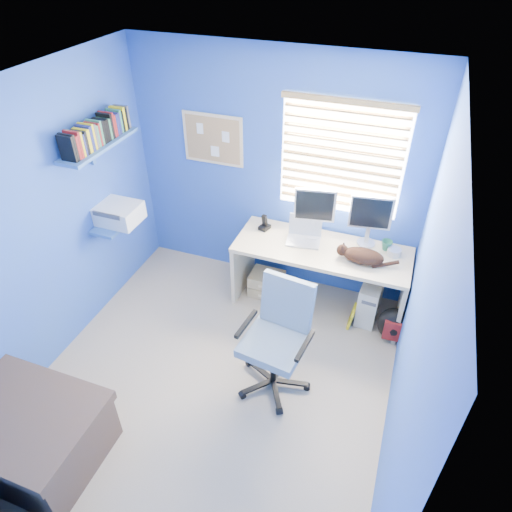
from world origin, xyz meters
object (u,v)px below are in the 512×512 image
(office_chair, at_px, (277,351))
(laptop, at_px, (304,232))
(cat, at_px, (363,256))
(desk, at_px, (319,277))
(tower_pc, at_px, (370,299))

(office_chair, bearing_deg, laptop, 95.18)
(laptop, xyz_separation_m, cat, (0.61, -0.13, -0.04))
(desk, xyz_separation_m, office_chair, (-0.10, -1.10, 0.02))
(laptop, relative_size, tower_pc, 0.73)
(laptop, bearing_deg, desk, -20.59)
(tower_pc, bearing_deg, laptop, -178.90)
(tower_pc, bearing_deg, cat, -140.45)
(desk, relative_size, cat, 4.49)
(desk, height_order, tower_pc, desk)
(office_chair, bearing_deg, tower_pc, 60.02)
(cat, height_order, office_chair, office_chair)
(tower_pc, bearing_deg, office_chair, -116.51)
(desk, relative_size, tower_pc, 3.82)
(desk, xyz_separation_m, cat, (0.40, -0.08, 0.44))
(laptop, height_order, office_chair, office_chair)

